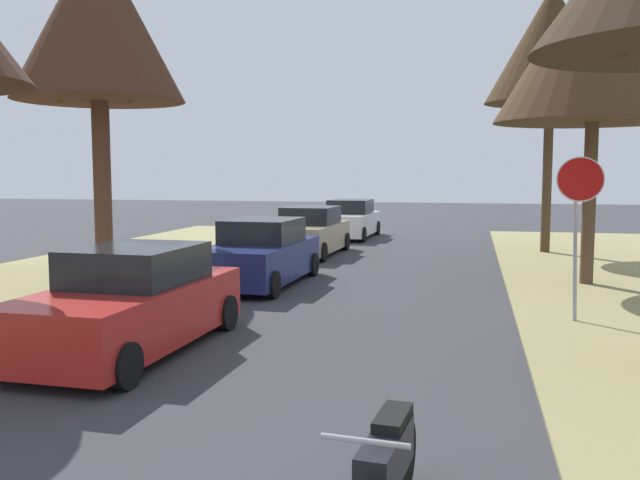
{
  "coord_description": "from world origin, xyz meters",
  "views": [
    {
      "loc": [
        2.78,
        -1.59,
        2.69
      ],
      "look_at": [
        0.44,
        8.85,
        1.63
      ],
      "focal_mm": 38.09,
      "sensor_mm": 36.0,
      "label": 1
    }
  ],
  "objects_px": {
    "street_tree_right_mid_b": "(596,39)",
    "parked_sedan_tan": "(309,233)",
    "stop_sign_far": "(579,203)",
    "parked_sedan_red": "(132,303)",
    "parked_sedan_navy": "(260,255)",
    "parked_motorcycle": "(386,469)",
    "parked_sedan_white": "(350,220)",
    "street_tree_right_far": "(552,44)",
    "street_tree_left_mid_b": "(97,19)"
  },
  "relations": [
    {
      "from": "street_tree_right_far",
      "to": "parked_sedan_navy",
      "type": "height_order",
      "value": "street_tree_right_far"
    },
    {
      "from": "street_tree_right_mid_b",
      "to": "street_tree_right_far",
      "type": "bearing_deg",
      "value": 92.59
    },
    {
      "from": "street_tree_right_mid_b",
      "to": "parked_sedan_navy",
      "type": "bearing_deg",
      "value": -168.36
    },
    {
      "from": "street_tree_right_mid_b",
      "to": "parked_sedan_tan",
      "type": "distance_m",
      "value": 10.4
    },
    {
      "from": "parked_sedan_red",
      "to": "street_tree_right_far",
      "type": "bearing_deg",
      "value": 62.92
    },
    {
      "from": "parked_sedan_navy",
      "to": "parked_motorcycle",
      "type": "relative_size",
      "value": 2.17
    },
    {
      "from": "parked_sedan_tan",
      "to": "parked_sedan_red",
      "type": "bearing_deg",
      "value": -88.99
    },
    {
      "from": "street_tree_right_mid_b",
      "to": "street_tree_left_mid_b",
      "type": "relative_size",
      "value": 0.92
    },
    {
      "from": "parked_sedan_red",
      "to": "parked_motorcycle",
      "type": "xyz_separation_m",
      "value": [
        4.4,
        -4.35,
        -0.24
      ]
    },
    {
      "from": "parked_sedan_red",
      "to": "stop_sign_far",
      "type": "bearing_deg",
      "value": 26.94
    },
    {
      "from": "stop_sign_far",
      "to": "parked_sedan_white",
      "type": "height_order",
      "value": "stop_sign_far"
    },
    {
      "from": "stop_sign_far",
      "to": "parked_sedan_tan",
      "type": "distance_m",
      "value": 11.42
    },
    {
      "from": "parked_motorcycle",
      "to": "parked_sedan_white",
      "type": "bearing_deg",
      "value": 100.83
    },
    {
      "from": "stop_sign_far",
      "to": "street_tree_left_mid_b",
      "type": "xyz_separation_m",
      "value": [
        -10.64,
        2.32,
        4.16
      ]
    },
    {
      "from": "parked_sedan_red",
      "to": "parked_sedan_white",
      "type": "xyz_separation_m",
      "value": [
        0.05,
        18.38,
        0.0
      ]
    },
    {
      "from": "parked_sedan_red",
      "to": "parked_sedan_white",
      "type": "distance_m",
      "value": 18.38
    },
    {
      "from": "street_tree_left_mid_b",
      "to": "parked_sedan_tan",
      "type": "height_order",
      "value": "street_tree_left_mid_b"
    },
    {
      "from": "parked_sedan_navy",
      "to": "parked_motorcycle",
      "type": "height_order",
      "value": "parked_sedan_navy"
    },
    {
      "from": "street_tree_right_mid_b",
      "to": "parked_sedan_red",
      "type": "bearing_deg",
      "value": -134.35
    },
    {
      "from": "street_tree_left_mid_b",
      "to": "parked_sedan_navy",
      "type": "distance_m",
      "value": 6.82
    },
    {
      "from": "street_tree_right_far",
      "to": "street_tree_left_mid_b",
      "type": "distance_m",
      "value": 14.19
    },
    {
      "from": "street_tree_left_mid_b",
      "to": "parked_sedan_white",
      "type": "height_order",
      "value": "street_tree_left_mid_b"
    },
    {
      "from": "street_tree_right_far",
      "to": "parked_sedan_tan",
      "type": "relative_size",
      "value": 1.96
    },
    {
      "from": "parked_sedan_red",
      "to": "parked_motorcycle",
      "type": "bearing_deg",
      "value": -44.68
    },
    {
      "from": "parked_sedan_tan",
      "to": "parked_sedan_white",
      "type": "xyz_separation_m",
      "value": [
        0.27,
        6.04,
        0.0
      ]
    },
    {
      "from": "street_tree_right_mid_b",
      "to": "street_tree_right_far",
      "type": "xyz_separation_m",
      "value": [
        -0.3,
        6.59,
        1.07
      ]
    },
    {
      "from": "street_tree_right_mid_b",
      "to": "parked_sedan_tan",
      "type": "bearing_deg",
      "value": 150.48
    },
    {
      "from": "street_tree_left_mid_b",
      "to": "parked_sedan_white",
      "type": "distance_m",
      "value": 14.32
    },
    {
      "from": "parked_sedan_red",
      "to": "street_tree_right_mid_b",
      "type": "bearing_deg",
      "value": 45.65
    },
    {
      "from": "stop_sign_far",
      "to": "street_tree_right_far",
      "type": "xyz_separation_m",
      "value": [
        0.57,
        10.99,
        4.68
      ]
    },
    {
      "from": "parked_sedan_tan",
      "to": "stop_sign_far",
      "type": "bearing_deg",
      "value": -51.59
    },
    {
      "from": "stop_sign_far",
      "to": "street_tree_right_mid_b",
      "type": "distance_m",
      "value": 5.76
    },
    {
      "from": "parked_sedan_white",
      "to": "parked_motorcycle",
      "type": "bearing_deg",
      "value": -79.17
    },
    {
      "from": "stop_sign_far",
      "to": "parked_sedan_red",
      "type": "relative_size",
      "value": 0.66
    },
    {
      "from": "stop_sign_far",
      "to": "street_tree_right_mid_b",
      "type": "bearing_deg",
      "value": 78.85
    },
    {
      "from": "parked_sedan_tan",
      "to": "parked_sedan_white",
      "type": "bearing_deg",
      "value": 87.47
    },
    {
      "from": "stop_sign_far",
      "to": "street_tree_left_mid_b",
      "type": "distance_m",
      "value": 11.66
    },
    {
      "from": "street_tree_right_far",
      "to": "street_tree_left_mid_b",
      "type": "relative_size",
      "value": 1.05
    },
    {
      "from": "street_tree_right_mid_b",
      "to": "parked_motorcycle",
      "type": "bearing_deg",
      "value": -105.07
    },
    {
      "from": "stop_sign_far",
      "to": "parked_sedan_red",
      "type": "bearing_deg",
      "value": -153.06
    },
    {
      "from": "parked_sedan_tan",
      "to": "parked_sedan_navy",
      "type": "bearing_deg",
      "value": -87.65
    },
    {
      "from": "parked_sedan_navy",
      "to": "street_tree_left_mid_b",
      "type": "bearing_deg",
      "value": -172.49
    },
    {
      "from": "street_tree_left_mid_b",
      "to": "parked_motorcycle",
      "type": "relative_size",
      "value": 4.05
    },
    {
      "from": "street_tree_right_mid_b",
      "to": "street_tree_left_mid_b",
      "type": "distance_m",
      "value": 11.71
    },
    {
      "from": "parked_sedan_red",
      "to": "parked_sedan_tan",
      "type": "xyz_separation_m",
      "value": [
        -0.22,
        12.35,
        0.0
      ]
    },
    {
      "from": "parked_sedan_red",
      "to": "parked_sedan_tan",
      "type": "bearing_deg",
      "value": 91.01
    },
    {
      "from": "stop_sign_far",
      "to": "street_tree_right_mid_b",
      "type": "relative_size",
      "value": 0.38
    },
    {
      "from": "street_tree_left_mid_b",
      "to": "street_tree_right_far",
      "type": "bearing_deg",
      "value": 37.73
    },
    {
      "from": "stop_sign_far",
      "to": "parked_sedan_red",
      "type": "distance_m",
      "value": 7.79
    },
    {
      "from": "street_tree_right_far",
      "to": "parked_sedan_navy",
      "type": "relative_size",
      "value": 1.96
    }
  ]
}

